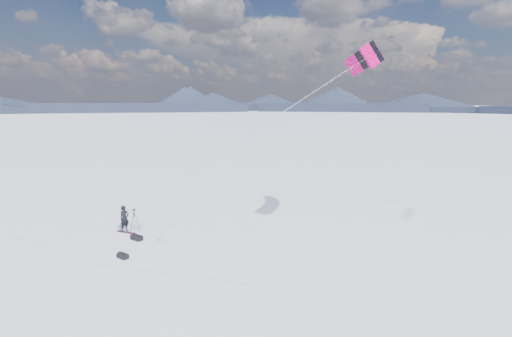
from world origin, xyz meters
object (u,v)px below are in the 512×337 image
at_px(snowkiter, 125,232).
at_px(snowboard, 126,232).
at_px(gear_bag_a, 137,237).
at_px(tripod, 134,216).
at_px(gear_bag_b, 123,256).

bearing_deg(snowkiter, snowboard, -109.50).
distance_m(snowkiter, gear_bag_a, 1.97).
bearing_deg(snowboard, snowkiter, 144.47).
distance_m(snowkiter, tripod, 1.15).
height_order(snowkiter, tripod, tripod).
distance_m(snowkiter, gear_bag_b, 4.49).
relative_size(snowkiter, gear_bag_b, 2.37).
bearing_deg(snowboard, tripod, 72.71).
bearing_deg(snowkiter, gear_bag_b, -125.33).
height_order(tripod, gear_bag_a, tripod).
xyz_separation_m(snowkiter, tripod, (0.36, 0.53, 0.95)).
bearing_deg(snowboard, gear_bag_b, -52.19).
height_order(snowboard, gear_bag_a, gear_bag_a).
xyz_separation_m(tripod, gear_bag_b, (2.62, -3.89, -0.81)).
bearing_deg(gear_bag_b, snowkiter, 142.95).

